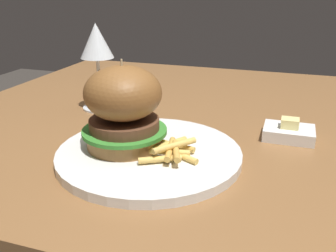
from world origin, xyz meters
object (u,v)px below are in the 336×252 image
burger_sandwich (124,107)px  wine_glass (97,46)px  main_plate (149,154)px  butter_dish (289,132)px

burger_sandwich → wine_glass: wine_glass is taller
main_plate → butter_dish: bearing=36.6°
main_plate → butter_dish: (0.20, 0.15, 0.00)m
main_plate → burger_sandwich: burger_sandwich is taller
wine_glass → burger_sandwich: bearing=-52.8°
main_plate → wine_glass: size_ratio=1.58×
wine_glass → main_plate: bearing=-46.2°
main_plate → wine_glass: (-0.18, 0.19, 0.12)m
main_plate → burger_sandwich: 0.08m
wine_glass → butter_dish: size_ratio=2.11×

